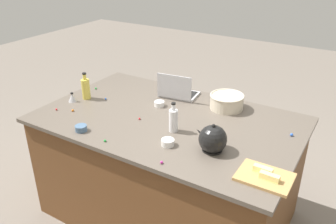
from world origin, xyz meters
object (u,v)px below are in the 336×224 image
object	(u,v)px
kettle	(213,139)
kitchen_timer	(72,97)
ramekin_wide	(81,128)
ramekin_medium	(159,104)
bottle_vinegar	(173,120)
butter_stick_right	(269,177)
laptop	(178,92)
cutting_board	(265,177)
butter_stick_left	(263,170)
mixing_bowl_large	(227,101)
bottle_oil	(86,88)
ramekin_small	(168,142)

from	to	relation	value
kettle	kitchen_timer	size ratio (longest dim) A/B	2.77
ramekin_wide	kitchen_timer	distance (m)	0.53
ramekin_medium	ramekin_wide	bearing A→B (deg)	68.67
bottle_vinegar	butter_stick_right	size ratio (longest dim) A/B	1.96
laptop	kitchen_timer	world-z (taller)	laptop
bottle_vinegar	kitchen_timer	bearing A→B (deg)	0.05
butter_stick_right	ramekin_wide	distance (m)	1.29
cutting_board	butter_stick_left	size ratio (longest dim) A/B	2.72
butter_stick_left	cutting_board	bearing A→B (deg)	132.01
mixing_bowl_large	cutting_board	bearing A→B (deg)	126.31
cutting_board	bottle_oil	bearing A→B (deg)	-10.59
bottle_vinegar	ramekin_wide	bearing A→B (deg)	31.25
cutting_board	butter_stick_left	distance (m)	0.04
ramekin_medium	ramekin_wide	distance (m)	0.67
bottle_oil	kettle	xyz separation A→B (m)	(-1.24, 0.19, -0.01)
bottle_vinegar	butter_stick_left	distance (m)	0.71
laptop	butter_stick_right	distance (m)	1.26
laptop	mixing_bowl_large	distance (m)	0.44
laptop	kitchen_timer	bearing A→B (deg)	37.49
butter_stick_left	ramekin_small	bearing A→B (deg)	0.51
bottle_vinegar	ramekin_small	distance (m)	0.20
bottle_oil	kitchen_timer	xyz separation A→B (m)	(0.06, 0.10, -0.06)
bottle_oil	ramekin_medium	xyz separation A→B (m)	(-0.60, -0.19, -0.07)
ramekin_medium	ramekin_wide	world-z (taller)	same
mixing_bowl_large	ramekin_wide	distance (m)	1.13
laptop	bottle_vinegar	bearing A→B (deg)	117.17
cutting_board	kitchen_timer	world-z (taller)	kitchen_timer
kettle	kitchen_timer	distance (m)	1.30
butter_stick_left	ramekin_wide	world-z (taller)	butter_stick_left
ramekin_small	ramekin_wide	bearing A→B (deg)	13.81
bottle_vinegar	mixing_bowl_large	bearing A→B (deg)	-107.83
bottle_oil	ramekin_medium	bearing A→B (deg)	-162.46
cutting_board	ramekin_medium	distance (m)	1.12
mixing_bowl_large	bottle_oil	size ratio (longest dim) A/B	1.18
cutting_board	ramekin_wide	distance (m)	1.26
butter_stick_right	laptop	bearing A→B (deg)	-36.60
bottle_vinegar	ramekin_medium	xyz separation A→B (m)	(0.30, -0.29, -0.07)
bottle_vinegar	butter_stick_right	xyz separation A→B (m)	(-0.74, 0.22, -0.05)
kettle	bottle_vinegar	bearing A→B (deg)	-14.45
ramekin_medium	ramekin_wide	xyz separation A→B (m)	(0.24, 0.63, 0.00)
bottle_vinegar	kettle	world-z (taller)	bottle_vinegar
laptop	ramekin_small	xyz separation A→B (m)	(-0.34, 0.71, -0.03)
laptop	cutting_board	bearing A→B (deg)	143.40
kettle	mixing_bowl_large	bearing A→B (deg)	-75.18
butter_stick_left	butter_stick_right	world-z (taller)	same
bottle_vinegar	bottle_oil	world-z (taller)	bottle_oil
ramekin_wide	cutting_board	bearing A→B (deg)	-173.91
laptop	bottle_oil	distance (m)	0.76
kettle	ramekin_small	bearing A→B (deg)	19.45
ramekin_small	kitchen_timer	size ratio (longest dim) A/B	1.11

